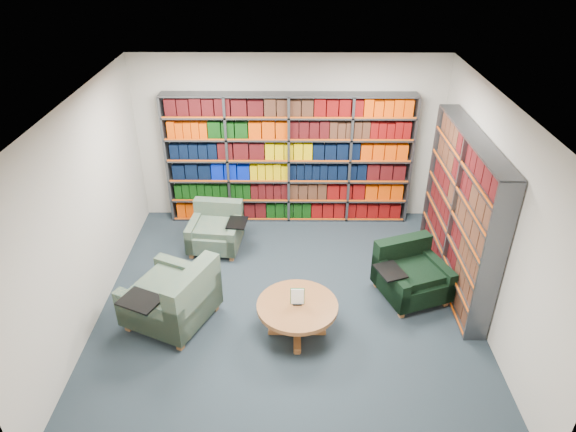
{
  "coord_description": "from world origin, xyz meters",
  "views": [
    {
      "loc": [
        0.04,
        -5.42,
        4.58
      ],
      "look_at": [
        0.0,
        0.6,
        1.05
      ],
      "focal_mm": 32.0,
      "sensor_mm": 36.0,
      "label": 1
    }
  ],
  "objects_px": {
    "chair_teal_front": "(176,300)",
    "chair_teal_left": "(217,230)",
    "coffee_table": "(297,310)",
    "chair_green_right": "(409,275)"
  },
  "relations": [
    {
      "from": "coffee_table",
      "to": "chair_teal_front",
      "type": "bearing_deg",
      "value": 172.22
    },
    {
      "from": "chair_teal_left",
      "to": "coffee_table",
      "type": "distance_m",
      "value": 2.38
    },
    {
      "from": "chair_green_right",
      "to": "chair_teal_front",
      "type": "xyz_separation_m",
      "value": [
        -3.09,
        -0.63,
        0.05
      ]
    },
    {
      "from": "chair_teal_left",
      "to": "chair_green_right",
      "type": "distance_m",
      "value": 3.05
    },
    {
      "from": "chair_teal_front",
      "to": "coffee_table",
      "type": "bearing_deg",
      "value": -7.78
    },
    {
      "from": "chair_teal_front",
      "to": "chair_green_right",
      "type": "bearing_deg",
      "value": 11.5
    },
    {
      "from": "chair_teal_left",
      "to": "chair_teal_front",
      "type": "height_order",
      "value": "chair_teal_front"
    },
    {
      "from": "chair_teal_left",
      "to": "chair_teal_front",
      "type": "relative_size",
      "value": 0.73
    },
    {
      "from": "chair_teal_front",
      "to": "chair_teal_left",
      "type": "bearing_deg",
      "value": 81.2
    },
    {
      "from": "chair_teal_left",
      "to": "coffee_table",
      "type": "relative_size",
      "value": 0.95
    }
  ]
}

